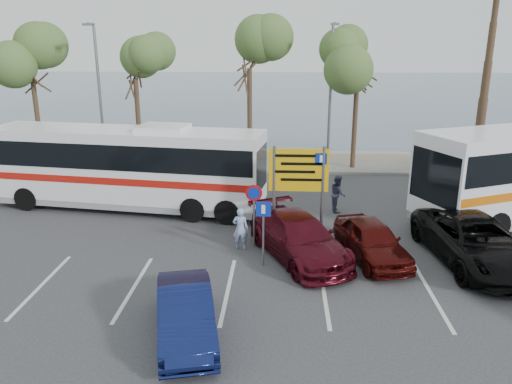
{
  "coord_description": "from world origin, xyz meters",
  "views": [
    {
      "loc": [
        0.37,
        -14.55,
        7.27
      ],
      "look_at": [
        -0.56,
        3.0,
        1.9
      ],
      "focal_mm": 35.0,
      "sensor_mm": 36.0,
      "label": 1
    }
  ],
  "objects_px": {
    "street_lamp_left": "(99,89)",
    "pedestrian_far": "(338,194)",
    "direction_sign": "(299,177)",
    "car_red": "(372,240)",
    "car_blue": "(186,313)",
    "pedestrian_near": "(240,229)",
    "street_lamp_right": "(330,90)",
    "suv_black": "(476,241)",
    "coach_bus_left": "(126,170)",
    "car_maroon": "(299,237)"
  },
  "relations": [
    {
      "from": "street_lamp_left",
      "to": "pedestrian_far",
      "type": "relative_size",
      "value": 4.93
    },
    {
      "from": "direction_sign",
      "to": "car_red",
      "type": "height_order",
      "value": "direction_sign"
    },
    {
      "from": "car_blue",
      "to": "street_lamp_left",
      "type": "bearing_deg",
      "value": 101.88
    },
    {
      "from": "street_lamp_left",
      "to": "pedestrian_near",
      "type": "distance_m",
      "value": 14.95
    },
    {
      "from": "direction_sign",
      "to": "pedestrian_far",
      "type": "distance_m",
      "value": 4.12
    },
    {
      "from": "direction_sign",
      "to": "street_lamp_right",
      "type": "bearing_deg",
      "value": 79.06
    },
    {
      "from": "suv_black",
      "to": "pedestrian_far",
      "type": "xyz_separation_m",
      "value": [
        -4.08,
        5.13,
        0.02
      ]
    },
    {
      "from": "street_lamp_left",
      "to": "coach_bus_left",
      "type": "height_order",
      "value": "street_lamp_left"
    },
    {
      "from": "car_blue",
      "to": "pedestrian_far",
      "type": "relative_size",
      "value": 2.42
    },
    {
      "from": "pedestrian_far",
      "to": "car_red",
      "type": "bearing_deg",
      "value": -175.53
    },
    {
      "from": "coach_bus_left",
      "to": "street_lamp_left",
      "type": "bearing_deg",
      "value": 116.5
    },
    {
      "from": "street_lamp_left",
      "to": "pedestrian_far",
      "type": "xyz_separation_m",
      "value": [
        12.85,
        -7.02,
        -3.79
      ]
    },
    {
      "from": "street_lamp_right",
      "to": "coach_bus_left",
      "type": "bearing_deg",
      "value": -143.54
    },
    {
      "from": "coach_bus_left",
      "to": "pedestrian_far",
      "type": "relative_size",
      "value": 7.67
    },
    {
      "from": "car_red",
      "to": "pedestrian_far",
      "type": "relative_size",
      "value": 2.47
    },
    {
      "from": "suv_black",
      "to": "car_red",
      "type": "bearing_deg",
      "value": 170.42
    },
    {
      "from": "street_lamp_right",
      "to": "suv_black",
      "type": "bearing_deg",
      "value": -72.07
    },
    {
      "from": "pedestrian_near",
      "to": "car_red",
      "type": "bearing_deg",
      "value": 176.69
    },
    {
      "from": "coach_bus_left",
      "to": "car_maroon",
      "type": "relative_size",
      "value": 2.44
    },
    {
      "from": "pedestrian_far",
      "to": "suv_black",
      "type": "bearing_deg",
      "value": -144.41
    },
    {
      "from": "car_red",
      "to": "pedestrian_far",
      "type": "xyz_separation_m",
      "value": [
        -0.65,
        5.0,
        0.13
      ]
    },
    {
      "from": "street_lamp_left",
      "to": "pedestrian_near",
      "type": "relative_size",
      "value": 5.19
    },
    {
      "from": "car_red",
      "to": "street_lamp_right",
      "type": "bearing_deg",
      "value": 77.51
    },
    {
      "from": "direction_sign",
      "to": "car_maroon",
      "type": "xyz_separation_m",
      "value": [
        -0.0,
        -1.7,
        -1.69
      ]
    },
    {
      "from": "street_lamp_right",
      "to": "car_blue",
      "type": "relative_size",
      "value": 2.04
    },
    {
      "from": "car_blue",
      "to": "pedestrian_near",
      "type": "xyz_separation_m",
      "value": [
        0.93,
        5.65,
        0.13
      ]
    },
    {
      "from": "coach_bus_left",
      "to": "car_red",
      "type": "bearing_deg",
      "value": -26.57
    },
    {
      "from": "car_blue",
      "to": "pedestrian_far",
      "type": "bearing_deg",
      "value": 50.81
    },
    {
      "from": "direction_sign",
      "to": "car_red",
      "type": "bearing_deg",
      "value": -34.22
    },
    {
      "from": "street_lamp_right",
      "to": "direction_sign",
      "type": "distance_m",
      "value": 10.73
    },
    {
      "from": "direction_sign",
      "to": "pedestrian_near",
      "type": "relative_size",
      "value": 2.33
    },
    {
      "from": "pedestrian_far",
      "to": "direction_sign",
      "type": "bearing_deg",
      "value": 147.85
    },
    {
      "from": "street_lamp_right",
      "to": "pedestrian_near",
      "type": "relative_size",
      "value": 5.19
    },
    {
      "from": "street_lamp_right",
      "to": "car_maroon",
      "type": "relative_size",
      "value": 1.57
    },
    {
      "from": "street_lamp_right",
      "to": "direction_sign",
      "type": "xyz_separation_m",
      "value": [
        -2.0,
        -10.32,
        -2.17
      ]
    },
    {
      "from": "coach_bus_left",
      "to": "car_maroon",
      "type": "distance_m",
      "value": 9.07
    },
    {
      "from": "car_blue",
      "to": "car_red",
      "type": "distance_m",
      "value": 7.43
    },
    {
      "from": "pedestrian_near",
      "to": "direction_sign",
      "type": "bearing_deg",
      "value": -148.52
    },
    {
      "from": "suv_black",
      "to": "car_blue",
      "type": "bearing_deg",
      "value": -158.79
    },
    {
      "from": "car_maroon",
      "to": "coach_bus_left",
      "type": "bearing_deg",
      "value": 120.43
    },
    {
      "from": "street_lamp_right",
      "to": "suv_black",
      "type": "xyz_separation_m",
      "value": [
        3.93,
        -12.15,
        -3.81
      ]
    },
    {
      "from": "car_blue",
      "to": "car_maroon",
      "type": "relative_size",
      "value": 0.77
    },
    {
      "from": "car_maroon",
      "to": "car_red",
      "type": "height_order",
      "value": "car_maroon"
    },
    {
      "from": "car_red",
      "to": "pedestrian_near",
      "type": "distance_m",
      "value": 4.62
    },
    {
      "from": "street_lamp_left",
      "to": "car_red",
      "type": "xyz_separation_m",
      "value": [
        13.5,
        -12.02,
        -3.92
      ]
    },
    {
      "from": "car_maroon",
      "to": "pedestrian_far",
      "type": "relative_size",
      "value": 3.14
    },
    {
      "from": "car_red",
      "to": "suv_black",
      "type": "distance_m",
      "value": 3.44
    },
    {
      "from": "car_red",
      "to": "suv_black",
      "type": "xyz_separation_m",
      "value": [
        3.43,
        -0.13,
        0.11
      ]
    },
    {
      "from": "car_blue",
      "to": "car_maroon",
      "type": "distance_m",
      "value": 5.83
    },
    {
      "from": "coach_bus_left",
      "to": "pedestrian_far",
      "type": "distance_m",
      "value": 9.4
    }
  ]
}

